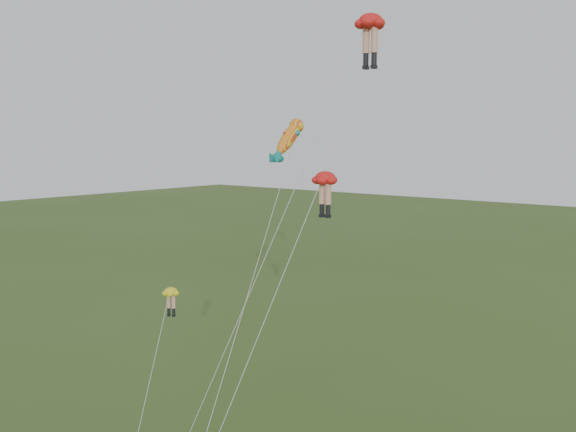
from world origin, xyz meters
The scene contains 4 objects.
legs_kite_red_high centered at (4.86, 7.32, 22.62)m, with size 7.86×8.46×23.52m.
legs_kite_red_mid centered at (4.54, 3.92, 14.82)m, with size 3.25×8.18×15.62m.
legs_kite_yellow centered at (-3.95, 1.35, 8.32)m, with size 1.26×3.74×9.07m.
fish_kite centered at (-0.40, 7.40, 17.17)m, with size 1.79×10.62×18.58m.
Camera 1 is at (22.81, -21.20, 17.18)m, focal length 40.00 mm.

